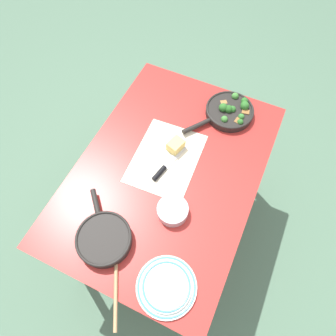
# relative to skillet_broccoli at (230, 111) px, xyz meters

# --- Properties ---
(ground_plane) EXTENTS (14.00, 14.00, 0.00)m
(ground_plane) POSITION_rel_skillet_broccoli_xyz_m (0.44, -0.15, -0.80)
(ground_plane) COLOR #51755B
(dining_table_red) EXTENTS (1.20, 0.84, 0.77)m
(dining_table_red) POSITION_rel_skillet_broccoli_xyz_m (0.44, -0.15, -0.12)
(dining_table_red) COLOR #B72D28
(dining_table_red) RESTS_ON ground_plane
(skillet_broccoli) EXTENTS (0.36, 0.30, 0.07)m
(skillet_broccoli) POSITION_rel_skillet_broccoli_xyz_m (0.00, 0.00, 0.00)
(skillet_broccoli) COLOR black
(skillet_broccoli) RESTS_ON dining_table_red
(skillet_eggs) EXTENTS (0.29, 0.28, 0.05)m
(skillet_eggs) POSITION_rel_skillet_broccoli_xyz_m (0.86, -0.25, 0.00)
(skillet_eggs) COLOR black
(skillet_eggs) RESTS_ON dining_table_red
(wooden_spoon) EXTENTS (0.34, 0.20, 0.02)m
(wooden_spoon) POSITION_rel_skillet_broccoli_xyz_m (0.94, -0.15, -0.02)
(wooden_spoon) COLOR tan
(wooden_spoon) RESTS_ON dining_table_red
(parchment_sheet) EXTENTS (0.41, 0.32, 0.00)m
(parchment_sheet) POSITION_rel_skillet_broccoli_xyz_m (0.38, -0.19, -0.03)
(parchment_sheet) COLOR beige
(parchment_sheet) RESTS_ON dining_table_red
(grater_knife) EXTENTS (0.24, 0.08, 0.02)m
(grater_knife) POSITION_rel_skillet_broccoli_xyz_m (0.44, -0.17, -0.02)
(grater_knife) COLOR silver
(grater_knife) RESTS_ON dining_table_red
(cheese_block) EXTENTS (0.09, 0.08, 0.05)m
(cheese_block) POSITION_rel_skillet_broccoli_xyz_m (0.31, -0.17, 0.00)
(cheese_block) COLOR #EACC66
(cheese_block) RESTS_ON dining_table_red
(dinner_plate_stack) EXTENTS (0.24, 0.24, 0.03)m
(dinner_plate_stack) POSITION_rel_skillet_broccoli_xyz_m (0.92, 0.06, -0.01)
(dinner_plate_stack) COLOR silver
(dinner_plate_stack) RESTS_ON dining_table_red
(prep_bowl_steel) EXTENTS (0.14, 0.14, 0.05)m
(prep_bowl_steel) POSITION_rel_skillet_broccoli_xyz_m (0.63, -0.04, -0.00)
(prep_bowl_steel) COLOR #B7B7BC
(prep_bowl_steel) RESTS_ON dining_table_red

